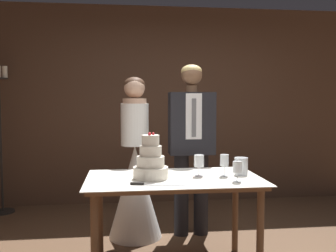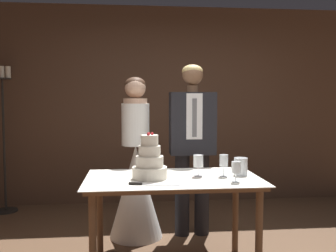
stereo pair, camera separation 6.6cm
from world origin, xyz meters
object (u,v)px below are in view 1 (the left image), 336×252
(wine_glass_near, at_px, (237,168))
(bride, at_px, (135,179))
(hurricane_candle, at_px, (241,167))
(candle_stand, at_px, (0,136))
(wine_glass_far, at_px, (199,162))
(groom, at_px, (191,139))
(tiered_cake, at_px, (151,163))
(wine_glass_middle, at_px, (224,161))
(cake_knife, at_px, (148,184))
(cake_table, at_px, (174,188))

(wine_glass_near, relative_size, bride, 0.10)
(hurricane_candle, bearing_deg, candle_stand, 144.54)
(wine_glass_far, distance_m, groom, 0.76)
(tiered_cake, height_order, wine_glass_middle, tiered_cake)
(groom, bearing_deg, hurricane_candle, -69.05)
(tiered_cake, relative_size, wine_glass_far, 2.12)
(cake_knife, bearing_deg, bride, 104.65)
(wine_glass_far, relative_size, bride, 0.11)
(groom, relative_size, candle_stand, 0.97)
(wine_glass_near, relative_size, wine_glass_far, 0.90)
(cake_table, xyz_separation_m, groom, (0.29, 0.79, 0.32))
(tiered_cake, relative_size, candle_stand, 0.20)
(cake_knife, bearing_deg, wine_glass_middle, 32.83)
(hurricane_candle, bearing_deg, wine_glass_near, -114.32)
(candle_stand, bearing_deg, cake_table, -43.48)
(cake_table, distance_m, tiered_cake, 0.29)
(bride, bearing_deg, wine_glass_far, -56.15)
(tiered_cake, relative_size, wine_glass_near, 2.35)
(cake_knife, height_order, wine_glass_far, wine_glass_far)
(wine_glass_middle, xyz_separation_m, bride, (-0.71, 0.78, -0.29))
(cake_table, distance_m, wine_glass_far, 0.30)
(groom, distance_m, candle_stand, 2.42)
(bride, relative_size, groom, 0.93)
(wine_glass_middle, height_order, wine_glass_far, wine_glass_middle)
(wine_glass_far, distance_m, bride, 0.95)
(wine_glass_far, distance_m, hurricane_candle, 0.36)
(cake_knife, relative_size, wine_glass_far, 2.40)
(tiered_cake, bearing_deg, wine_glass_near, -16.58)
(cake_table, xyz_separation_m, wine_glass_middle, (0.42, 0.01, 0.21))
(hurricane_candle, bearing_deg, tiered_cake, -175.69)
(wine_glass_far, bearing_deg, hurricane_candle, 0.54)
(hurricane_candle, distance_m, bride, 1.17)
(cake_table, height_order, cake_knife, cake_knife)
(cake_table, relative_size, candle_stand, 0.78)
(wine_glass_near, height_order, hurricane_candle, wine_glass_near)
(bride, relative_size, candle_stand, 0.90)
(cake_knife, bearing_deg, hurricane_candle, 31.06)
(cake_knife, xyz_separation_m, candle_stand, (-1.67, 2.05, 0.18))
(tiered_cake, height_order, bride, bride)
(cake_knife, bearing_deg, wine_glass_near, 14.39)
(hurricane_candle, bearing_deg, wine_glass_far, -179.46)
(hurricane_candle, xyz_separation_m, candle_stand, (-2.48, 1.76, 0.12))
(wine_glass_middle, relative_size, candle_stand, 0.10)
(cake_knife, height_order, hurricane_candle, hurricane_candle)
(groom, bearing_deg, tiered_cake, -120.74)
(wine_glass_middle, xyz_separation_m, wine_glass_far, (-0.21, 0.03, -0.00))
(cake_knife, xyz_separation_m, bride, (-0.06, 1.04, -0.18))
(wine_glass_far, relative_size, hurricane_candle, 1.20)
(hurricane_candle, height_order, candle_stand, candle_stand)
(wine_glass_middle, height_order, bride, bride)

